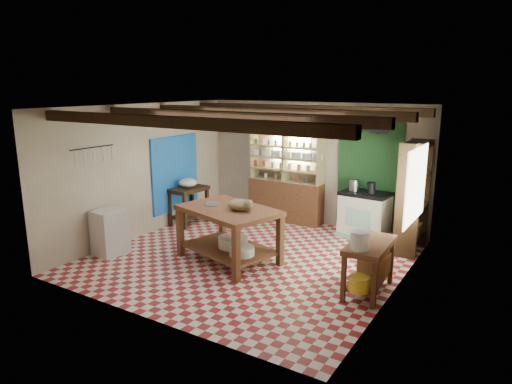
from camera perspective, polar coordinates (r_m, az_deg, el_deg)
The scene contains 30 objects.
floor at distance 8.07m, azimuth -0.70°, elevation -8.24°, with size 5.00×5.00×0.02m, color maroon.
ceiling at distance 7.51m, azimuth -0.76°, elevation 10.62°, with size 5.00×5.00×0.02m, color #4C4B51.
wall_back at distance 9.85m, azimuth 7.11°, elevation 3.53°, with size 5.00×0.04×2.60m, color #BCAE97.
wall_front at distance 5.80m, azimuth -14.12°, elevation -3.65°, with size 5.00×0.04×2.60m, color #BCAE97.
wall_left at distance 9.24m, azimuth -13.94°, elevation 2.60°, with size 0.04×5.00×2.60m, color #BCAE97.
wall_right at distance 6.72m, azimuth 17.59°, elevation -1.56°, with size 0.04×5.00×2.60m, color #BCAE97.
ceiling_beams at distance 7.52m, azimuth -0.76°, elevation 9.70°, with size 5.00×3.80×0.15m, color #332011.
blue_wall_patch at distance 9.90m, azimuth -10.05°, elevation 2.30°, with size 0.04×1.40×1.60m, color blue.
green_wall_patch at distance 9.38m, azimuth 13.97°, elevation 2.45°, with size 1.30×0.04×2.30m, color #1B441F.
window_back at distance 9.98m, azimuth 4.51°, elevation 6.05°, with size 0.90×0.02×0.80m, color white.
window_right at distance 7.65m, azimuth 19.37°, elevation 0.84°, with size 0.02×1.30×1.20m, color white.
utensil_rail at distance 8.34m, azimuth -19.72°, elevation 4.44°, with size 0.06×0.90×0.28m, color black.
pot_rack at distance 8.86m, azimuth 13.46°, elevation 7.94°, with size 0.86×0.12×0.36m, color black.
shelving_unit at distance 9.95m, azimuth 3.74°, elevation 2.54°, with size 1.70×0.34×2.20m, color tan.
tall_rack at distance 8.54m, azimuth 19.05°, elevation -0.65°, with size 0.40×0.86×2.00m, color #332011.
work_table at distance 7.79m, azimuth -3.44°, elevation -5.32°, with size 1.65×1.10×0.93m, color brown.
stove at distance 9.25m, azimuth 13.42°, elevation -2.75°, with size 0.93×0.62×0.91m, color #EEE4CF.
prep_table at distance 9.94m, azimuth -8.41°, elevation -1.70°, with size 0.55×0.80×0.81m, color #332011.
white_cabinet at distance 8.51m, azimuth -17.77°, elevation -4.77°, with size 0.45×0.54×0.81m, color silver.
right_counter at distance 6.86m, azimuth 13.90°, elevation -9.14°, with size 0.53×1.06×0.76m, color brown.
cat at distance 7.48m, azimuth -1.98°, elevation -1.61°, with size 0.43×0.32×0.19m, color #8E7E52.
steel_tray at distance 7.89m, azimuth -5.39°, elevation -1.52°, with size 0.31×0.31×0.02m, color #A9AAB1.
basin_large at distance 7.83m, azimuth -2.91°, elevation -6.24°, with size 0.51×0.51×0.18m, color silver.
basin_small at distance 7.46m, azimuth -1.79°, elevation -7.38°, with size 0.41×0.41×0.14m, color silver.
kettle_left at distance 9.21m, azimuth 12.18°, elevation 0.85°, with size 0.19×0.19×0.22m, color #A9AAB1.
kettle_right at distance 9.08m, azimuth 14.18°, elevation 0.53°, with size 0.17×0.17×0.21m, color black.
enamel_bowl at distance 9.82m, azimuth -8.51°, elevation 1.15°, with size 0.40×0.40×0.20m, color silver.
white_bucket at distance 6.38m, azimuth 12.86°, elevation -5.94°, with size 0.26×0.26×0.26m, color silver.
wicker_basket at distance 7.14m, azimuth 14.56°, elevation -8.50°, with size 0.43×0.34×0.30m, color #A17141.
yellow_tub at distance 6.49m, azimuth 12.76°, elevation -11.12°, with size 0.28×0.28×0.21m, color gold.
Camera 1 is at (4.03, -6.33, 2.95)m, focal length 32.00 mm.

